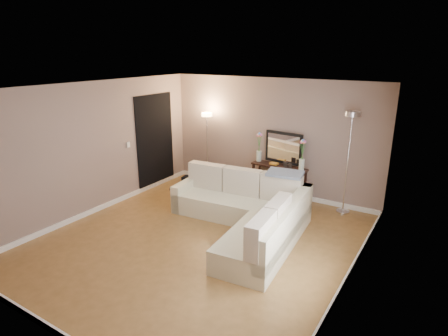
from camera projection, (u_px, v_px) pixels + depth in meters
The scene contains 23 objects.
floor at pixel (200, 240), 6.50m from camera, with size 5.00×5.50×0.01m, color olive.
ceiling at pixel (196, 88), 5.72m from camera, with size 5.00×5.50×0.01m, color white.
wall_back at pixel (271, 137), 8.34m from camera, with size 5.00×0.02×2.60m, color gray.
wall_front at pixel (42, 237), 3.88m from camera, with size 5.00×0.02×2.60m, color gray.
wall_left at pixel (95, 148), 7.39m from camera, with size 0.02×5.50×2.60m, color gray.
wall_right at pixel (355, 200), 4.83m from camera, with size 0.02×5.50×2.60m, color gray.
baseboard_back at pixel (268, 190), 8.69m from camera, with size 5.00×0.03×0.10m, color white.
baseboard_front at pixel (60, 334), 4.28m from camera, with size 5.00×0.03×0.10m, color white.
baseboard_left at pixel (102, 207), 7.75m from camera, with size 0.03×5.50×0.10m, color white.
baseboard_right at pixel (344, 283), 5.22m from camera, with size 0.03×5.50×0.10m, color white.
doorway at pixel (155, 141), 8.80m from camera, with size 0.02×1.20×2.20m, color black.
switch_plate at pixel (128, 145), 8.09m from camera, with size 0.02×0.08×0.12m, color white.
sectional_sofa at pixel (248, 211), 6.82m from camera, with size 2.85×2.59×0.92m.
throw_blanket at pixel (285, 173), 6.99m from camera, with size 0.66×0.38×0.05m, color slate.
console_table at pixel (275, 180), 8.23m from camera, with size 1.27×0.46×0.76m.
leaning_mirror at pixel (284, 148), 8.09m from camera, with size 0.88×0.13×0.69m.
table_decor at pixel (278, 164), 8.05m from camera, with size 0.53×0.14×0.12m.
flower_vase_left at pixel (259, 149), 8.31m from camera, with size 0.15×0.13×0.66m.
flower_vase_right at pixel (302, 157), 7.69m from camera, with size 0.15×0.13×0.66m.
floor_lamp_lit at pixel (207, 134), 8.91m from camera, with size 0.29×0.29×1.75m.
floor_lamp_unlit at pixel (350, 143), 7.18m from camera, with size 0.35×0.35×2.06m.
charcoal_rug at pixel (199, 187), 9.02m from camera, with size 1.14×0.86×0.02m, color black.
black_bag at pixel (190, 181), 8.96m from camera, with size 0.32×0.23×0.21m, color black.
Camera 1 is at (3.46, -4.70, 3.15)m, focal length 30.00 mm.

